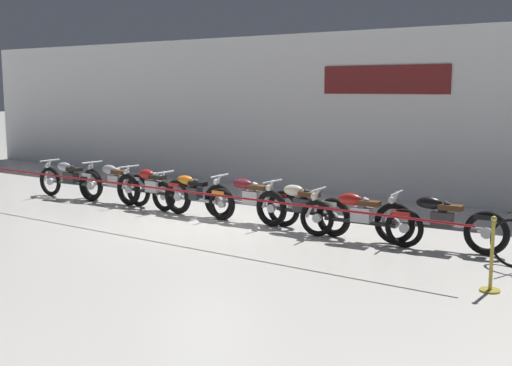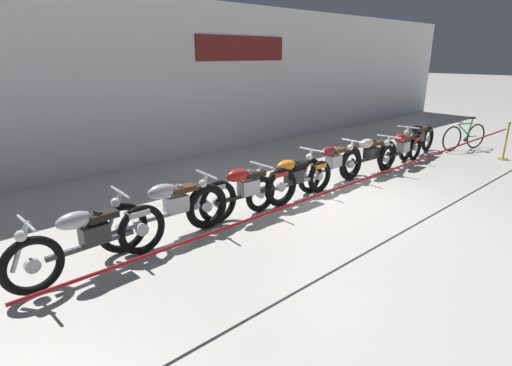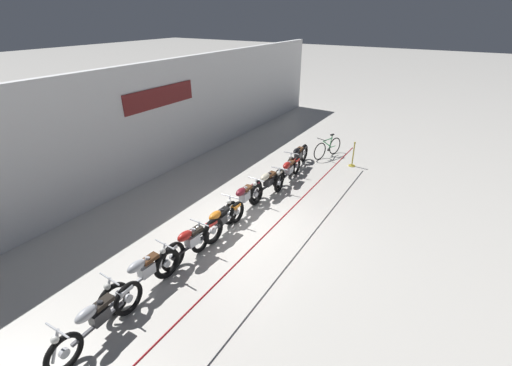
{
  "view_description": "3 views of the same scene",
  "coord_description": "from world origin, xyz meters",
  "px_view_note": "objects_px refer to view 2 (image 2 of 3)",
  "views": [
    {
      "loc": [
        8.29,
        -9.93,
        2.77
      ],
      "look_at": [
        1.27,
        0.15,
        0.94
      ],
      "focal_mm": 45.0,
      "sensor_mm": 36.0,
      "label": 1
    },
    {
      "loc": [
        -6.3,
        -4.48,
        2.78
      ],
      "look_at": [
        -1.5,
        0.8,
        0.49
      ],
      "focal_mm": 28.0,
      "sensor_mm": 36.0,
      "label": 2
    },
    {
      "loc": [
        -7.1,
        -4.51,
        5.75
      ],
      "look_at": [
        1.3,
        0.62,
        0.79
      ],
      "focal_mm": 24.0,
      "sensor_mm": 36.0,
      "label": 3
    }
  ],
  "objects_px": {
    "motorcycle_orange_3": "(292,179)",
    "motorcycle_silver_0": "(91,239)",
    "motorcycle_red_6": "(402,149)",
    "stanchion_mid_left": "(505,147)",
    "bicycle": "(464,137)",
    "motorcycle_black_7": "(417,139)",
    "motorcycle_red_2": "(246,192)",
    "motorcycle_cream_5": "(370,156)",
    "motorcycle_maroon_4": "(332,164)",
    "stanchion_far_left": "(340,195)",
    "motorcycle_silver_1": "(173,208)"
  },
  "relations": [
    {
      "from": "motorcycle_cream_5",
      "to": "bicycle",
      "type": "xyz_separation_m",
      "value": [
        4.48,
        -0.46,
        -0.06
      ]
    },
    {
      "from": "motorcycle_silver_1",
      "to": "stanchion_far_left",
      "type": "distance_m",
      "value": 2.59
    },
    {
      "from": "motorcycle_cream_5",
      "to": "motorcycle_black_7",
      "type": "relative_size",
      "value": 0.94
    },
    {
      "from": "motorcycle_black_7",
      "to": "stanchion_far_left",
      "type": "xyz_separation_m",
      "value": [
        -6.23,
        -1.86,
        0.28
      ]
    },
    {
      "from": "bicycle",
      "to": "motorcycle_orange_3",
      "type": "bearing_deg",
      "value": 176.47
    },
    {
      "from": "motorcycle_silver_0",
      "to": "bicycle",
      "type": "bearing_deg",
      "value": -1.87
    },
    {
      "from": "motorcycle_maroon_4",
      "to": "motorcycle_cream_5",
      "type": "distance_m",
      "value": 1.31
    },
    {
      "from": "motorcycle_maroon_4",
      "to": "bicycle",
      "type": "relative_size",
      "value": 1.37
    },
    {
      "from": "motorcycle_orange_3",
      "to": "motorcycle_red_6",
      "type": "height_order",
      "value": "motorcycle_red_6"
    },
    {
      "from": "motorcycle_maroon_4",
      "to": "stanchion_mid_left",
      "type": "relative_size",
      "value": 2.21
    },
    {
      "from": "motorcycle_maroon_4",
      "to": "bicycle",
      "type": "bearing_deg",
      "value": -5.8
    },
    {
      "from": "motorcycle_red_2",
      "to": "motorcycle_maroon_4",
      "type": "xyz_separation_m",
      "value": [
        2.65,
        0.13,
        0.0
      ]
    },
    {
      "from": "motorcycle_silver_0",
      "to": "bicycle",
      "type": "height_order",
      "value": "bicycle"
    },
    {
      "from": "stanchion_far_left",
      "to": "bicycle",
      "type": "bearing_deg",
      "value": 8.89
    },
    {
      "from": "motorcycle_red_2",
      "to": "stanchion_far_left",
      "type": "relative_size",
      "value": 0.2
    },
    {
      "from": "stanchion_far_left",
      "to": "stanchion_mid_left",
      "type": "bearing_deg",
      "value": 0.0
    },
    {
      "from": "motorcycle_red_2",
      "to": "bicycle",
      "type": "xyz_separation_m",
      "value": [
        8.44,
        -0.45,
        -0.07
      ]
    },
    {
      "from": "motorcycle_maroon_4",
      "to": "stanchion_mid_left",
      "type": "xyz_separation_m",
      "value": [
        5.36,
        -1.85,
        -0.12
      ]
    },
    {
      "from": "motorcycle_orange_3",
      "to": "stanchion_mid_left",
      "type": "relative_size",
      "value": 2.24
    },
    {
      "from": "stanchion_mid_left",
      "to": "stanchion_far_left",
      "type": "bearing_deg",
      "value": 180.0
    },
    {
      "from": "bicycle",
      "to": "motorcycle_maroon_4",
      "type": "bearing_deg",
      "value": 174.2
    },
    {
      "from": "motorcycle_red_6",
      "to": "bicycle",
      "type": "relative_size",
      "value": 1.39
    },
    {
      "from": "motorcycle_silver_0",
      "to": "motorcycle_cream_5",
      "type": "xyz_separation_m",
      "value": [
        6.73,
        0.1,
        -0.02
      ]
    },
    {
      "from": "motorcycle_red_6",
      "to": "stanchion_far_left",
      "type": "xyz_separation_m",
      "value": [
        -4.85,
        -1.59,
        0.29
      ]
    },
    {
      "from": "motorcycle_red_6",
      "to": "bicycle",
      "type": "distance_m",
      "value": 3.2
    },
    {
      "from": "motorcycle_silver_1",
      "to": "motorcycle_red_2",
      "type": "bearing_deg",
      "value": -5.82
    },
    {
      "from": "motorcycle_orange_3",
      "to": "motorcycle_cream_5",
      "type": "bearing_deg",
      "value": 0.32
    },
    {
      "from": "motorcycle_red_2",
      "to": "stanchion_mid_left",
      "type": "distance_m",
      "value": 8.2
    },
    {
      "from": "motorcycle_orange_3",
      "to": "motorcycle_maroon_4",
      "type": "distance_m",
      "value": 1.47
    },
    {
      "from": "stanchion_far_left",
      "to": "motorcycle_red_6",
      "type": "bearing_deg",
      "value": 18.13
    },
    {
      "from": "motorcycle_silver_1",
      "to": "motorcycle_orange_3",
      "type": "bearing_deg",
      "value": -3.29
    },
    {
      "from": "motorcycle_red_6",
      "to": "bicycle",
      "type": "bearing_deg",
      "value": -5.92
    },
    {
      "from": "motorcycle_orange_3",
      "to": "motorcycle_silver_0",
      "type": "bearing_deg",
      "value": -178.83
    },
    {
      "from": "motorcycle_red_6",
      "to": "stanchion_far_left",
      "type": "distance_m",
      "value": 5.11
    },
    {
      "from": "motorcycle_red_2",
      "to": "stanchion_mid_left",
      "type": "xyz_separation_m",
      "value": [
        8.01,
        -1.71,
        -0.11
      ]
    },
    {
      "from": "motorcycle_black_7",
      "to": "stanchion_mid_left",
      "type": "height_order",
      "value": "stanchion_mid_left"
    },
    {
      "from": "bicycle",
      "to": "motorcycle_red_6",
      "type": "bearing_deg",
      "value": 174.08
    },
    {
      "from": "motorcycle_maroon_4",
      "to": "stanchion_mid_left",
      "type": "height_order",
      "value": "stanchion_mid_left"
    },
    {
      "from": "motorcycle_maroon_4",
      "to": "bicycle",
      "type": "height_order",
      "value": "bicycle"
    },
    {
      "from": "motorcycle_orange_3",
      "to": "motorcycle_red_6",
      "type": "bearing_deg",
      "value": -1.65
    },
    {
      "from": "motorcycle_silver_1",
      "to": "stanchion_far_left",
      "type": "bearing_deg",
      "value": -45.92
    },
    {
      "from": "motorcycle_maroon_4",
      "to": "motorcycle_cream_5",
      "type": "height_order",
      "value": "same"
    },
    {
      "from": "motorcycle_black_7",
      "to": "motorcycle_red_6",
      "type": "bearing_deg",
      "value": -168.94
    },
    {
      "from": "motorcycle_black_7",
      "to": "motorcycle_silver_0",
      "type": "bearing_deg",
      "value": -178.57
    },
    {
      "from": "motorcycle_maroon_4",
      "to": "motorcycle_black_7",
      "type": "bearing_deg",
      "value": 0.18
    },
    {
      "from": "motorcycle_silver_1",
      "to": "motorcycle_red_6",
      "type": "relative_size",
      "value": 1.03
    },
    {
      "from": "motorcycle_silver_0",
      "to": "motorcycle_black_7",
      "type": "height_order",
      "value": "motorcycle_black_7"
    },
    {
      "from": "motorcycle_maroon_4",
      "to": "motorcycle_red_6",
      "type": "bearing_deg",
      "value": -5.66
    },
    {
      "from": "motorcycle_red_6",
      "to": "motorcycle_silver_0",
      "type": "bearing_deg",
      "value": 179.74
    },
    {
      "from": "motorcycle_maroon_4",
      "to": "stanchion_far_left",
      "type": "height_order",
      "value": "stanchion_far_left"
    }
  ]
}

